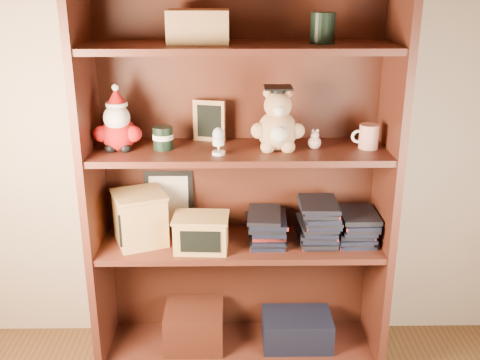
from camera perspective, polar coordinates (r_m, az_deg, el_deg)
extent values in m
cube|color=tan|center=(2.31, 0.21, 11.74)|extent=(3.00, 0.04, 2.50)
cube|color=#4C2115|center=(2.30, -14.72, -0.53)|extent=(0.03, 0.35, 1.60)
cube|color=#4C2115|center=(2.32, 14.63, -0.40)|extent=(0.03, 0.35, 1.60)
cube|color=#471E13|center=(2.39, -0.05, 0.89)|extent=(1.20, 0.02, 1.60)
cube|color=#4C2115|center=(2.60, 0.00, -16.46)|extent=(1.14, 0.33, 0.02)
cube|color=#4C2115|center=(2.11, 0.00, 13.35)|extent=(1.14, 0.33, 0.02)
cube|color=#471E13|center=(2.55, -4.66, -14.58)|extent=(0.25, 0.22, 0.18)
cube|color=black|center=(2.57, 5.79, -14.85)|extent=(0.30, 0.20, 0.14)
cube|color=#9E7547|center=(2.11, -4.24, 15.27)|extent=(0.22, 0.18, 0.12)
cylinder|color=black|center=(2.13, 8.40, 15.03)|extent=(0.09, 0.09, 0.11)
cube|color=#4C2115|center=(2.34, 0.00, -6.53)|extent=(1.14, 0.33, 0.02)
cube|color=#4C2115|center=(2.19, 0.00, 2.89)|extent=(1.14, 0.33, 0.02)
sphere|color=#A50F0F|center=(2.21, -12.21, 4.61)|extent=(0.13, 0.13, 0.13)
sphere|color=#A50F0F|center=(2.20, -13.90, 4.57)|extent=(0.06, 0.06, 0.06)
sphere|color=#A50F0F|center=(2.18, -10.75, 4.63)|extent=(0.06, 0.06, 0.06)
sphere|color=black|center=(2.20, -13.00, 3.16)|extent=(0.04, 0.04, 0.04)
sphere|color=black|center=(2.19, -11.57, 3.19)|extent=(0.04, 0.04, 0.04)
sphere|color=white|center=(2.18, -12.42, 6.19)|extent=(0.10, 0.10, 0.10)
sphere|color=#D8B293|center=(2.19, -12.38, 6.86)|extent=(0.07, 0.07, 0.07)
cone|color=#A50F0F|center=(2.18, -12.49, 8.29)|extent=(0.08, 0.08, 0.07)
sphere|color=white|center=(2.18, -12.55, 9.16)|extent=(0.03, 0.03, 0.03)
cylinder|color=white|center=(2.19, -12.43, 7.52)|extent=(0.08, 0.08, 0.01)
cylinder|color=black|center=(2.19, -7.82, 4.26)|extent=(0.08, 0.08, 0.09)
cylinder|color=beige|center=(2.19, -7.83, 4.40)|extent=(0.08, 0.08, 0.02)
cube|color=#9E7547|center=(2.28, -3.15, 6.04)|extent=(0.13, 0.05, 0.17)
cube|color=black|center=(2.27, -3.16, 5.97)|extent=(0.10, 0.03, 0.13)
cube|color=#9E7547|center=(2.32, -3.10, 4.53)|extent=(0.07, 0.07, 0.01)
cylinder|color=white|center=(2.11, -2.19, 2.77)|extent=(0.05, 0.05, 0.01)
cone|color=white|center=(2.11, -2.19, 3.34)|extent=(0.02, 0.02, 0.03)
cylinder|color=white|center=(2.10, -2.20, 3.90)|extent=(0.04, 0.04, 0.02)
ellipsoid|color=silver|center=(2.09, -2.21, 4.63)|extent=(0.04, 0.04, 0.05)
sphere|color=tan|center=(2.17, 3.81, 5.03)|extent=(0.15, 0.15, 0.15)
sphere|color=white|center=(2.11, 3.95, 4.66)|extent=(0.07, 0.07, 0.07)
sphere|color=tan|center=(2.15, 1.94, 5.02)|extent=(0.06, 0.06, 0.06)
sphere|color=tan|center=(2.16, 5.77, 5.01)|extent=(0.06, 0.06, 0.06)
sphere|color=tan|center=(2.14, 2.83, 3.38)|extent=(0.06, 0.06, 0.06)
sphere|color=tan|center=(2.15, 4.90, 3.38)|extent=(0.06, 0.06, 0.06)
sphere|color=tan|center=(2.15, 3.87, 7.59)|extent=(0.11, 0.11, 0.11)
sphere|color=white|center=(2.11, 3.96, 7.05)|extent=(0.04, 0.04, 0.04)
sphere|color=tan|center=(2.15, 2.83, 8.82)|extent=(0.04, 0.04, 0.04)
sphere|color=tan|center=(2.16, 4.91, 8.80)|extent=(0.04, 0.04, 0.04)
cylinder|color=black|center=(2.14, 3.90, 9.04)|extent=(0.05, 0.05, 0.02)
cube|color=black|center=(2.14, 3.91, 9.36)|extent=(0.11, 0.11, 0.01)
cylinder|color=#A50F0F|center=(2.12, 5.31, 8.92)|extent=(0.00, 0.05, 0.03)
sphere|color=#CEA79F|center=(2.20, 7.57, 3.78)|extent=(0.05, 0.05, 0.05)
sphere|color=#CEA79F|center=(2.19, 7.61, 4.53)|extent=(0.03, 0.03, 0.03)
sphere|color=#CEA79F|center=(2.19, 7.39, 5.00)|extent=(0.01, 0.01, 0.01)
sphere|color=#CEA79F|center=(2.19, 7.87, 4.99)|extent=(0.01, 0.01, 0.01)
cylinder|color=silver|center=(2.24, 12.96, 4.34)|extent=(0.08, 0.08, 0.09)
torus|color=white|center=(2.23, 11.89, 4.35)|extent=(0.05, 0.01, 0.05)
cube|color=black|center=(2.42, -7.21, -2.04)|extent=(0.21, 0.05, 0.26)
cube|color=beige|center=(2.41, -7.24, -2.14)|extent=(0.17, 0.03, 0.22)
cube|color=tan|center=(2.32, -10.11, -3.90)|extent=(0.24, 0.24, 0.21)
cube|color=black|center=(2.23, -10.48, -4.89)|extent=(0.13, 0.05, 0.14)
cube|color=tan|center=(2.28, -10.27, -1.46)|extent=(0.26, 0.26, 0.01)
cube|color=tan|center=(2.25, -3.96, -5.44)|extent=(0.21, 0.16, 0.13)
cube|color=black|center=(2.18, -4.06, -6.28)|extent=(0.16, 0.01, 0.09)
cube|color=tan|center=(2.22, -4.00, -3.80)|extent=(0.23, 0.17, 0.01)
cube|color=black|center=(2.33, 2.74, -6.05)|extent=(0.14, 0.20, 0.02)
cube|color=black|center=(2.33, 2.74, -5.70)|extent=(0.14, 0.20, 0.02)
cube|color=black|center=(2.32, 2.75, -5.34)|extent=(0.14, 0.20, 0.02)
cube|color=black|center=(2.31, 2.76, -4.98)|extent=(0.14, 0.20, 0.02)
cube|color=black|center=(2.31, 2.76, -4.62)|extent=(0.14, 0.20, 0.02)
cube|color=black|center=(2.30, 2.77, -4.26)|extent=(0.14, 0.20, 0.02)
cube|color=black|center=(2.29, 2.78, -3.89)|extent=(0.14, 0.20, 0.02)
cube|color=black|center=(2.29, 2.78, -3.53)|extent=(0.14, 0.20, 0.02)
cube|color=black|center=(2.36, 8.01, -5.97)|extent=(0.14, 0.20, 0.02)
cube|color=black|center=(2.35, 8.03, -5.62)|extent=(0.14, 0.20, 0.02)
cube|color=black|center=(2.34, 8.04, -5.27)|extent=(0.14, 0.20, 0.02)
cube|color=black|center=(2.34, 8.06, -4.91)|extent=(0.14, 0.20, 0.02)
cube|color=black|center=(2.33, 8.08, -4.55)|extent=(0.14, 0.20, 0.02)
cube|color=black|center=(2.32, 8.10, -4.19)|extent=(0.14, 0.20, 0.02)
cube|color=black|center=(2.32, 8.12, -3.83)|extent=(0.14, 0.20, 0.02)
cube|color=black|center=(2.31, 8.14, -3.47)|extent=(0.14, 0.20, 0.02)
cube|color=black|center=(2.30, 8.16, -3.10)|extent=(0.14, 0.20, 0.02)
cube|color=black|center=(2.30, 8.18, -2.74)|extent=(0.14, 0.20, 0.02)
cube|color=black|center=(2.29, 8.20, -2.37)|extent=(0.14, 0.20, 0.02)
cube|color=black|center=(2.28, 8.22, -1.99)|extent=(0.14, 0.20, 0.02)
cube|color=black|center=(2.38, 11.62, -5.89)|extent=(0.14, 0.20, 0.02)
cube|color=black|center=(2.38, 11.65, -5.54)|extent=(0.14, 0.20, 0.02)
cube|color=black|center=(2.37, 11.67, -5.19)|extent=(0.14, 0.20, 0.02)
cube|color=black|center=(2.36, 11.70, -4.84)|extent=(0.14, 0.20, 0.02)
cube|color=black|center=(2.36, 11.73, -4.48)|extent=(0.14, 0.20, 0.02)
cube|color=black|center=(2.35, 11.75, -4.13)|extent=(0.14, 0.20, 0.02)
cube|color=black|center=(2.34, 11.78, -3.77)|extent=(0.14, 0.20, 0.02)
cube|color=black|center=(2.34, 11.81, -3.41)|extent=(0.14, 0.20, 0.02)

